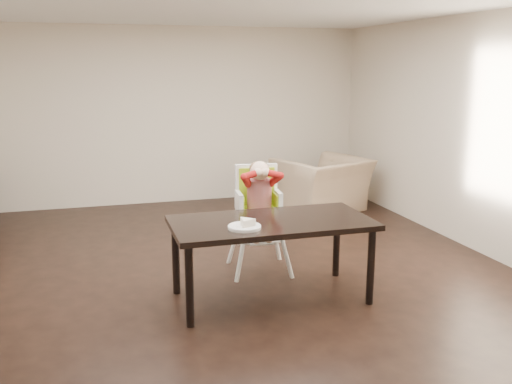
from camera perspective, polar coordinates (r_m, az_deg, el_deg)
ground at (r=5.87m, az=-3.00°, el=-8.58°), size 7.00×7.00×0.00m
room_walls at (r=5.48m, az=-3.23°, el=9.84°), size 6.02×7.02×2.71m
dining_table at (r=5.16m, az=1.54°, el=-3.68°), size 1.80×0.90×0.75m
high_chair at (r=5.86m, az=0.28°, el=-0.16°), size 0.53×0.53×1.17m
plate at (r=4.88m, az=-1.08°, el=-3.33°), size 0.30×0.30×0.08m
armchair at (r=8.41m, az=6.64°, el=1.60°), size 1.40×1.16×1.05m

